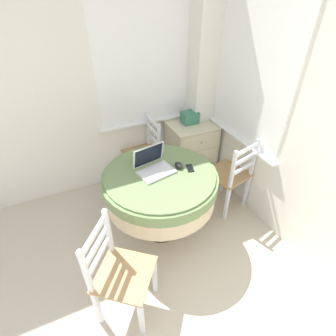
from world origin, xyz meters
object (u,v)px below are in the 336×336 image
object	(u,v)px
computer_mouse	(179,165)
dining_chair_near_back_window	(144,153)
laptop	(154,166)
cell_phone	(190,168)
dining_chair_near_right_window	(231,176)
round_dining_table	(160,185)
dining_chair_camera_near	(119,273)
storage_box	(190,117)
corner_cabinet	(191,149)

from	to	relation	value
computer_mouse	dining_chair_near_back_window	world-z (taller)	dining_chair_near_back_window
laptop	dining_chair_near_back_window	size ratio (longest dim) A/B	0.40
computer_mouse	cell_phone	distance (m)	0.11
computer_mouse	dining_chair_near_right_window	xyz separation A→B (m)	(0.66, 0.01, -0.35)
round_dining_table	laptop	xyz separation A→B (m)	(-0.03, 0.07, 0.19)
cell_phone	dining_chair_near_right_window	distance (m)	0.66
round_dining_table	laptop	distance (m)	0.21
dining_chair_near_back_window	dining_chair_near_right_window	distance (m)	1.09
computer_mouse	dining_chair_near_back_window	size ratio (longest dim) A/B	0.11
dining_chair_camera_near	storage_box	size ratio (longest dim) A/B	4.58
dining_chair_near_back_window	dining_chair_near_right_window	size ratio (longest dim) A/B	1.00
round_dining_table	dining_chair_near_back_window	size ratio (longest dim) A/B	1.19
round_dining_table	dining_chair_camera_near	size ratio (longest dim) A/B	1.19
computer_mouse	dining_chair_camera_near	size ratio (longest dim) A/B	0.11
cell_phone	dining_chair_near_right_window	world-z (taller)	dining_chair_near_right_window
cell_phone	corner_cabinet	bearing A→B (deg)	59.93
dining_chair_near_back_window	laptop	bearing A→B (deg)	-102.42
dining_chair_near_right_window	corner_cabinet	xyz separation A→B (m)	(-0.08, 0.78, -0.08)
corner_cabinet	storage_box	world-z (taller)	storage_box
laptop	storage_box	bearing A→B (deg)	44.37
corner_cabinet	cell_phone	bearing A→B (deg)	-120.07
cell_phone	storage_box	bearing A→B (deg)	62.04
laptop	computer_mouse	xyz separation A→B (m)	(0.23, -0.05, -0.02)
round_dining_table	corner_cabinet	world-z (taller)	round_dining_table
round_dining_table	corner_cabinet	xyz separation A→B (m)	(0.78, 0.80, -0.26)
laptop	corner_cabinet	bearing A→B (deg)	42.05
round_dining_table	computer_mouse	world-z (taller)	computer_mouse
dining_chair_near_back_window	computer_mouse	bearing A→B (deg)	-85.70
dining_chair_near_right_window	storage_box	xyz separation A→B (m)	(-0.09, 0.82, 0.37)
dining_chair_camera_near	storage_box	distance (m)	2.03
round_dining_table	corner_cabinet	size ratio (longest dim) A/B	1.45
corner_cabinet	storage_box	size ratio (longest dim) A/B	3.76
dining_chair_camera_near	storage_box	xyz separation A→B (m)	(1.36, 1.46, 0.37)
dining_chair_near_right_window	storage_box	size ratio (longest dim) A/B	4.58
dining_chair_near_right_window	corner_cabinet	world-z (taller)	dining_chair_near_right_window
dining_chair_camera_near	corner_cabinet	bearing A→B (deg)	45.85
round_dining_table	storage_box	world-z (taller)	storage_box
computer_mouse	cell_phone	world-z (taller)	computer_mouse
computer_mouse	corner_cabinet	xyz separation A→B (m)	(0.58, 0.79, -0.42)
dining_chair_near_right_window	computer_mouse	bearing A→B (deg)	-178.83
round_dining_table	laptop	bearing A→B (deg)	114.71
storage_box	computer_mouse	bearing A→B (deg)	-124.07
laptop	cell_phone	distance (m)	0.35
dining_chair_camera_near	corner_cabinet	world-z (taller)	dining_chair_camera_near
cell_phone	corner_cabinet	world-z (taller)	cell_phone
laptop	dining_chair_near_right_window	world-z (taller)	laptop
computer_mouse	storage_box	xyz separation A→B (m)	(0.56, 0.83, 0.02)
dining_chair_near_right_window	dining_chair_camera_near	size ratio (longest dim) A/B	1.00
cell_phone	dining_chair_near_right_window	size ratio (longest dim) A/B	0.14
dining_chair_near_back_window	corner_cabinet	bearing A→B (deg)	-3.66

